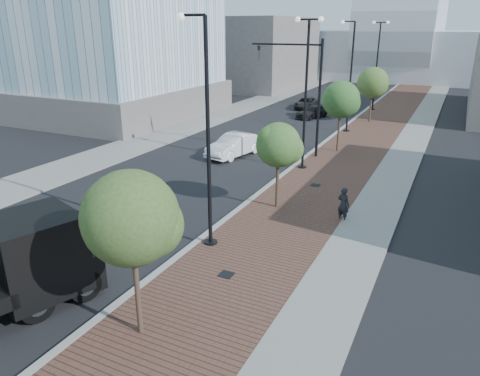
% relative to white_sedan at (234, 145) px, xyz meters
% --- Properties ---
extents(sidewalk, '(7.00, 140.00, 0.12)m').
position_rel_white_sedan_xyz_m(sidewalk, '(8.28, 17.10, -0.73)').
color(sidewalk, '#4C2D23').
rests_on(sidewalk, ground).
extents(concrete_strip, '(2.40, 140.00, 0.13)m').
position_rel_white_sedan_xyz_m(concrete_strip, '(10.98, 17.10, -0.73)').
color(concrete_strip, slate).
rests_on(concrete_strip, ground).
extents(curb, '(0.30, 140.00, 0.14)m').
position_rel_white_sedan_xyz_m(curb, '(4.78, 17.10, -0.72)').
color(curb, gray).
rests_on(curb, ground).
extents(west_sidewalk, '(4.00, 140.00, 0.12)m').
position_rel_white_sedan_xyz_m(west_sidewalk, '(-8.22, 17.10, -0.73)').
color(west_sidewalk, slate).
rests_on(west_sidewalk, ground).
extents(white_sedan, '(2.61, 5.04, 1.58)m').
position_rel_white_sedan_xyz_m(white_sedan, '(0.00, 0.00, 0.00)').
color(white_sedan, silver).
rests_on(white_sedan, ground).
extents(dark_car_mid, '(2.45, 4.57, 1.22)m').
position_rel_white_sedan_xyz_m(dark_car_mid, '(-1.60, 21.10, -0.18)').
color(dark_car_mid, black).
rests_on(dark_car_mid, ground).
extents(dark_car_far, '(2.88, 4.42, 1.19)m').
position_rel_white_sedan_xyz_m(dark_car_far, '(0.67, 16.18, -0.20)').
color(dark_car_far, black).
rests_on(dark_car_far, ground).
extents(pedestrian, '(0.72, 0.59, 1.69)m').
position_rel_white_sedan_xyz_m(pedestrian, '(9.75, -7.95, 0.05)').
color(pedestrian, black).
rests_on(pedestrian, ground).
extents(streetlight_1, '(1.44, 0.56, 9.21)m').
position_rel_white_sedan_xyz_m(streetlight_1, '(5.26, -12.90, 3.55)').
color(streetlight_1, black).
rests_on(streetlight_1, ground).
extents(streetlight_2, '(1.72, 0.56, 9.28)m').
position_rel_white_sedan_xyz_m(streetlight_2, '(5.38, -0.90, 4.03)').
color(streetlight_2, black).
rests_on(streetlight_2, ground).
extents(streetlight_3, '(1.44, 0.56, 9.21)m').
position_rel_white_sedan_xyz_m(streetlight_3, '(5.26, 11.10, 3.55)').
color(streetlight_3, black).
rests_on(streetlight_3, ground).
extents(streetlight_4, '(1.72, 0.56, 9.28)m').
position_rel_white_sedan_xyz_m(streetlight_4, '(5.38, 23.10, 4.03)').
color(streetlight_4, black).
rests_on(streetlight_4, ground).
extents(traffic_mast, '(5.09, 0.20, 8.00)m').
position_rel_white_sedan_xyz_m(traffic_mast, '(4.48, 2.10, 4.19)').
color(traffic_mast, black).
rests_on(traffic_mast, ground).
extents(tree_0, '(2.69, 2.69, 5.17)m').
position_rel_white_sedan_xyz_m(tree_0, '(6.42, -18.87, 3.02)').
color(tree_0, '#382619').
rests_on(tree_0, ground).
extents(tree_1, '(2.26, 2.19, 4.43)m').
position_rel_white_sedan_xyz_m(tree_1, '(6.42, -7.87, 2.53)').
color(tree_1, '#382619').
rests_on(tree_1, ground).
extents(tree_2, '(2.65, 2.64, 5.19)m').
position_rel_white_sedan_xyz_m(tree_2, '(6.42, 4.13, 3.06)').
color(tree_2, '#382619').
rests_on(tree_2, ground).
extents(tree_3, '(2.86, 2.86, 5.23)m').
position_rel_white_sedan_xyz_m(tree_3, '(6.42, 16.13, 3.00)').
color(tree_3, '#382619').
rests_on(tree_3, ground).
extents(tower_podium, '(19.00, 19.00, 3.00)m').
position_rel_white_sedan_xyz_m(tower_podium, '(-19.22, 9.10, 0.71)').
color(tower_podium, '#635C59').
rests_on(tower_podium, ground).
extents(convention_center, '(50.00, 30.00, 50.00)m').
position_rel_white_sedan_xyz_m(convention_center, '(2.78, 62.10, 5.21)').
color(convention_center, '#B2B9BD').
rests_on(convention_center, ground).
extents(commercial_block_nw, '(14.00, 20.00, 10.00)m').
position_rel_white_sedan_xyz_m(commercial_block_nw, '(-15.22, 37.10, 4.21)').
color(commercial_block_nw, '#5E5855').
rests_on(commercial_block_nw, ground).
extents(utility_cover_1, '(0.50, 0.50, 0.02)m').
position_rel_white_sedan_xyz_m(utility_cover_1, '(7.18, -14.90, -0.66)').
color(utility_cover_1, black).
rests_on(utility_cover_1, sidewalk).
extents(utility_cover_2, '(0.50, 0.50, 0.02)m').
position_rel_white_sedan_xyz_m(utility_cover_2, '(7.18, -3.90, -0.66)').
color(utility_cover_2, black).
rests_on(utility_cover_2, sidewalk).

